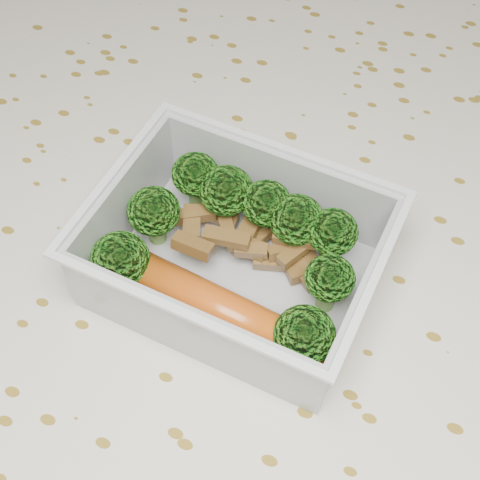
% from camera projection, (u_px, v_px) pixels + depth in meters
% --- Properties ---
extents(dining_table, '(1.40, 0.90, 0.75)m').
position_uv_depth(dining_table, '(236.00, 325.00, 0.53)').
color(dining_table, brown).
rests_on(dining_table, ground).
extents(tablecloth, '(1.46, 0.96, 0.19)m').
position_uv_depth(tablecloth, '(235.00, 293.00, 0.49)').
color(tablecloth, beige).
rests_on(tablecloth, dining_table).
extents(lunch_container, '(0.19, 0.15, 0.06)m').
position_uv_depth(lunch_container, '(236.00, 260.00, 0.43)').
color(lunch_container, '#BBBEC2').
rests_on(lunch_container, tablecloth).
extents(broccoli_florets, '(0.16, 0.12, 0.05)m').
position_uv_depth(broccoli_florets, '(241.00, 234.00, 0.43)').
color(broccoli_florets, '#608C3F').
rests_on(broccoli_florets, lunch_container).
extents(meat_pile, '(0.11, 0.06, 0.03)m').
position_uv_depth(meat_pile, '(254.00, 241.00, 0.45)').
color(meat_pile, brown).
rests_on(meat_pile, lunch_container).
extents(sausage, '(0.15, 0.04, 0.03)m').
position_uv_depth(sausage, '(216.00, 308.00, 0.41)').
color(sausage, '#B34B11').
rests_on(sausage, lunch_container).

